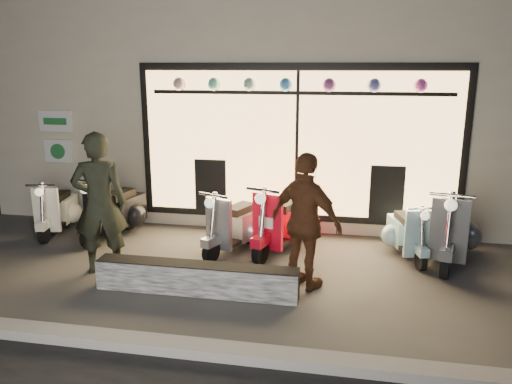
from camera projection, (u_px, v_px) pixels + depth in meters
The scene contains 12 objects.
ground at pixel (224, 274), 6.99m from camera, with size 40.00×40.00×0.00m, color #383533.
kerb at pixel (175, 347), 5.07m from camera, with size 40.00×0.25×0.12m, color slate.
shop_building at pixel (276, 99), 11.22m from camera, with size 10.20×6.23×4.20m.
graffiti_barrier at pixel (197, 278), 6.36m from camera, with size 2.61×0.28×0.40m, color black.
scooter_silver at pixel (238, 224), 7.89m from camera, with size 0.78×1.36×0.98m.
scooter_red at pixel (284, 222), 7.90m from camera, with size 0.80×1.49×1.07m.
scooter_black at pixel (119, 210), 8.57m from camera, with size 0.67×1.48×1.05m.
scooter_cream at pixel (58, 209), 8.76m from camera, with size 0.58×1.32×0.94m.
scooter_blue at pixel (406, 232), 7.65m from camera, with size 0.58×1.23×0.88m.
scooter_grey at pixel (451, 229), 7.46m from camera, with size 0.76×1.58×1.13m.
man at pixel (100, 203), 6.85m from camera, with size 0.73×0.48×1.99m, color black.
woman at pixel (306, 222), 6.35m from camera, with size 1.05×0.44×1.79m, color #57301B.
Camera 1 is at (1.63, -6.30, 2.85)m, focal length 35.00 mm.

